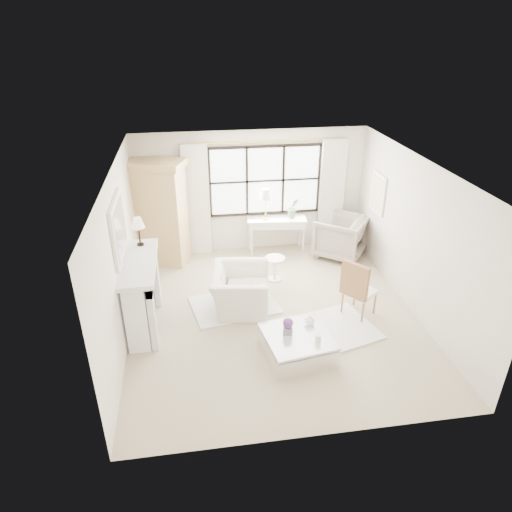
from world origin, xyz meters
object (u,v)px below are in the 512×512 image
Objects in this scene: club_armchair at (240,290)px; armoire at (160,212)px; coffee_table at (297,345)px; console_table at (276,235)px.

armoire is at bearing 44.11° from club_armchair.
coffee_table is at bearing -144.27° from club_armchair.
coffee_table is at bearing -89.53° from console_table.
club_armchair is 1.00× the size of coffee_table.
console_table is 3.68m from coffee_table.
armoire is 2.61m from console_table.
console_table is 1.17× the size of coffee_table.
armoire is 4.24m from coffee_table.
console_table is at bearing 75.12° from coffee_table.
console_table is at bearing 22.73° from armoire.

